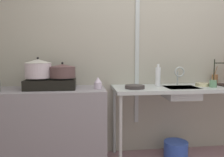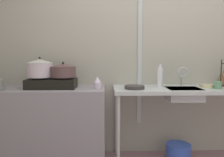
% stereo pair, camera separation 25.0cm
% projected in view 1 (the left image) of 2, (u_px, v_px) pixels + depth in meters
% --- Properties ---
extents(wall_back, '(4.55, 0.10, 2.53)m').
position_uv_depth(wall_back, '(144.00, 53.00, 2.85)').
color(wall_back, '#A7A493').
rests_on(wall_back, ground).
extents(wall_metal_strip, '(0.05, 0.01, 2.02)m').
position_uv_depth(wall_metal_strip, '(137.00, 42.00, 2.77)').
color(wall_metal_strip, '#B3BDBA').
extents(counter_concrete, '(1.29, 0.55, 0.87)m').
position_uv_depth(counter_concrete, '(47.00, 128.00, 2.47)').
color(counter_concrete, gray).
rests_on(counter_concrete, ground).
extents(counter_sink, '(1.73, 0.55, 0.87)m').
position_uv_depth(counter_sink, '(186.00, 92.00, 2.63)').
color(counter_sink, '#B3BDBA').
rests_on(counter_sink, ground).
extents(stove, '(0.53, 0.31, 0.12)m').
position_uv_depth(stove, '(51.00, 84.00, 2.43)').
color(stove, black).
rests_on(stove, counter_concrete).
extents(pot_on_left_burner, '(0.28, 0.28, 0.22)m').
position_uv_depth(pot_on_left_burner, '(38.00, 68.00, 2.39)').
color(pot_on_left_burner, silver).
rests_on(pot_on_left_burner, stove).
extents(pot_on_right_burner, '(0.28, 0.28, 0.17)m').
position_uv_depth(pot_on_right_burner, '(63.00, 71.00, 2.43)').
color(pot_on_right_burner, brown).
rests_on(pot_on_right_burner, stove).
extents(percolator, '(0.09, 0.09, 0.13)m').
position_uv_depth(percolator, '(98.00, 83.00, 2.43)').
color(percolator, silver).
rests_on(percolator, counter_concrete).
extents(sink_basin, '(0.37, 0.31, 0.13)m').
position_uv_depth(sink_basin, '(181.00, 93.00, 2.58)').
color(sink_basin, '#B3BDBA').
rests_on(sink_basin, counter_sink).
extents(faucet, '(0.12, 0.07, 0.23)m').
position_uv_depth(faucet, '(179.00, 73.00, 2.69)').
color(faucet, '#B3BDBA').
rests_on(faucet, counter_sink).
extents(frying_pan, '(0.22, 0.22, 0.04)m').
position_uv_depth(frying_pan, '(135.00, 87.00, 2.47)').
color(frying_pan, '#373130').
rests_on(frying_pan, counter_sink).
extents(cup_by_rack, '(0.08, 0.08, 0.08)m').
position_uv_depth(cup_by_rack, '(213.00, 84.00, 2.57)').
color(cup_by_rack, '#5F9068').
rests_on(cup_by_rack, counter_sink).
extents(small_bowl_on_drainboard, '(0.16, 0.16, 0.04)m').
position_uv_depth(small_bowl_on_drainboard, '(202.00, 85.00, 2.66)').
color(small_bowl_on_drainboard, beige).
rests_on(small_bowl_on_drainboard, counter_sink).
extents(bottle_by_sink, '(0.06, 0.06, 0.26)m').
position_uv_depth(bottle_by_sink, '(158.00, 76.00, 2.65)').
color(bottle_by_sink, white).
rests_on(bottle_by_sink, counter_sink).
extents(utensil_jar, '(0.07, 0.07, 0.23)m').
position_uv_depth(utensil_jar, '(215.00, 79.00, 2.90)').
color(utensil_jar, '#9D693E').
rests_on(utensil_jar, counter_sink).
extents(bucket_on_floor, '(0.28, 0.28, 0.20)m').
position_uv_depth(bucket_on_floor, '(176.00, 150.00, 2.69)').
color(bucket_on_floor, '#3456BB').
rests_on(bucket_on_floor, ground).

